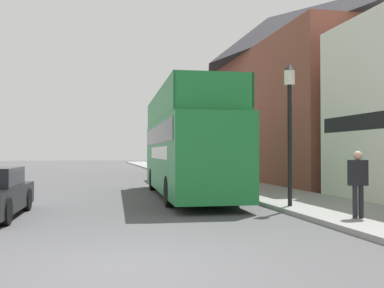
{
  "coord_description": "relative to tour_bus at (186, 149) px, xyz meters",
  "views": [
    {
      "loc": [
        -0.54,
        -6.91,
        1.78
      ],
      "look_at": [
        3.58,
        11.97,
        2.14
      ],
      "focal_mm": 42.0,
      "sensor_mm": 36.0,
      "label": 1
    }
  ],
  "objects": [
    {
      "name": "sidewalk",
      "position": [
        3.47,
        7.24,
        -1.83
      ],
      "size": [
        3.39,
        108.0,
        0.14
      ],
      "color": "gray",
      "rests_on": "ground_plane"
    },
    {
      "name": "lamp_post_third",
      "position": [
        2.29,
        9.33,
        1.58
      ],
      "size": [
        0.35,
        0.35,
        4.87
      ],
      "color": "black",
      "rests_on": "sidewalk"
    },
    {
      "name": "parked_car_ahead_of_bus",
      "position": [
        0.61,
        8.76,
        -1.24
      ],
      "size": [
        1.91,
        4.29,
        1.4
      ],
      "rotation": [
        0.0,
        0.0,
        -0.01
      ],
      "color": "silver",
      "rests_on": "ground_plane"
    },
    {
      "name": "brick_terrace_rear",
      "position": [
        8.16,
        11.53,
        3.68
      ],
      "size": [
        6.0,
        24.13,
        11.16
      ],
      "color": "brown",
      "rests_on": "ground_plane"
    },
    {
      "name": "ground_plane",
      "position": [
        -3.09,
        10.24,
        -1.9
      ],
      "size": [
        144.0,
        144.0,
        0.0
      ],
      "primitive_type": "plane",
      "color": "#4C4C4F"
    },
    {
      "name": "pedestrian_second",
      "position": [
        2.8,
        -7.62,
        -0.75
      ],
      "size": [
        0.44,
        0.24,
        1.67
      ],
      "color": "#232328",
      "rests_on": "sidewalk"
    },
    {
      "name": "lamp_post_second",
      "position": [
        2.36,
        2.22,
        1.27
      ],
      "size": [
        0.35,
        0.35,
        4.35
      ],
      "color": "black",
      "rests_on": "sidewalk"
    },
    {
      "name": "tour_bus",
      "position": [
        0.0,
        0.0,
        0.0
      ],
      "size": [
        2.89,
        11.08,
        4.13
      ],
      "rotation": [
        0.0,
        0.0,
        -0.05
      ],
      "color": "#1E7A38",
      "rests_on": "ground_plane"
    },
    {
      "name": "lamp_post_nearest",
      "position": [
        2.23,
        -4.9,
        1.28
      ],
      "size": [
        0.35,
        0.35,
        4.37
      ],
      "color": "black",
      "rests_on": "sidewalk"
    }
  ]
}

